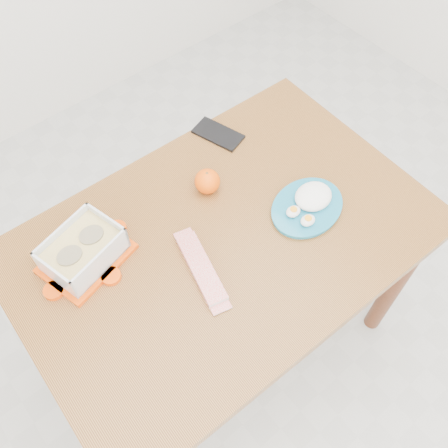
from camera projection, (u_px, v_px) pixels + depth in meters
ground at (283, 355)px, 1.95m from camera, size 3.50×3.50×0.00m
dining_table at (224, 255)px, 1.46m from camera, size 1.16×0.79×0.75m
food_container at (83, 251)px, 1.29m from camera, size 0.26×0.22×0.09m
orange_fruit at (207, 181)px, 1.43m from camera, size 0.07×0.07×0.07m
rice_plate at (309, 203)px, 1.41m from camera, size 0.25×0.25×0.06m
candy_bar at (201, 268)px, 1.30m from camera, size 0.11×0.23×0.02m
smartphone at (218, 134)px, 1.58m from camera, size 0.12×0.17×0.01m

